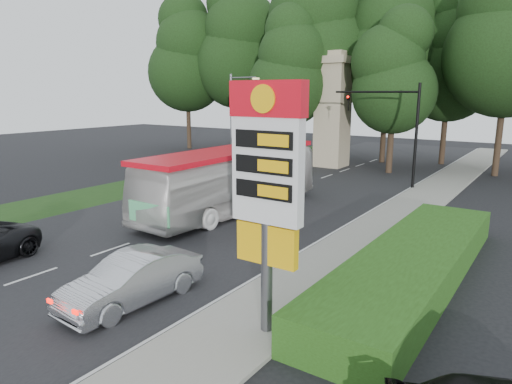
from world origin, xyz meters
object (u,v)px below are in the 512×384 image
Objects in this scene: gas_station_pylon at (267,176)px; transit_bus at (233,181)px; traffic_signal_mast at (398,120)px; monument at (333,109)px; streetlight_signs at (234,119)px; sedan_silver at (132,280)px.

gas_station_pylon is 13.59m from transit_bus.
monument is (-7.68, 6.00, 0.43)m from traffic_signal_mast.
monument is 0.79× the size of transit_bus.
monument is at bearing 100.53° from transit_bus.
transit_bus is at bearing -82.27° from monument.
streetlight_signs is at bearing -171.08° from traffic_signal_mast.
gas_station_pylon is 30.17m from monument.
monument is 29.90m from sedan_silver.
gas_station_pylon is 1.44× the size of sedan_silver.
traffic_signal_mast reaches higher than sedan_silver.
transit_bus is at bearing -113.66° from traffic_signal_mast.
gas_station_pylon is 5.87m from sedan_silver.
streetlight_signs is 12.72m from transit_bus.
sedan_silver is (4.24, -10.85, -0.98)m from transit_bus.
monument reaches higher than sedan_silver.
streetlight_signs is (-12.67, -1.99, -0.23)m from traffic_signal_mast.
sedan_silver is at bearing -65.84° from transit_bus.
transit_bus is 2.66× the size of sedan_silver.
transit_bus is (-8.76, 10.04, -2.68)m from gas_station_pylon.
gas_station_pylon is at bearing -46.08° from transit_bus.
streetlight_signs reaches higher than sedan_silver.
monument is (-11.20, 28.01, 0.66)m from gas_station_pylon.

